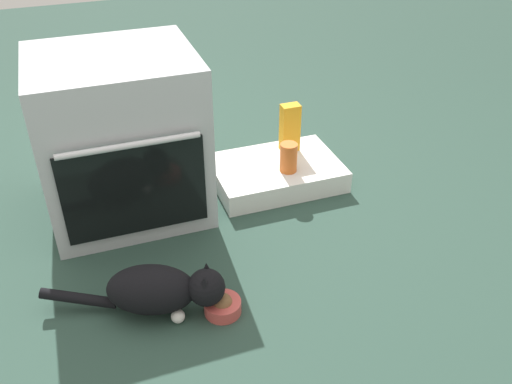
# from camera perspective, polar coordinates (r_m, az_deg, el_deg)

# --- Properties ---
(ground) EXTENTS (8.00, 8.00, 0.00)m
(ground) POSITION_cam_1_polar(r_m,az_deg,el_deg) (2.29, -9.13, -6.44)
(ground) COLOR #284238
(oven) EXTENTS (0.66, 0.62, 0.71)m
(oven) POSITION_cam_1_polar(r_m,az_deg,el_deg) (2.42, -13.65, 5.49)
(oven) COLOR #B7BABF
(oven) RESTS_ON ground
(pantry_cabinet) EXTENTS (0.60, 0.41, 0.10)m
(pantry_cabinet) POSITION_cam_1_polar(r_m,az_deg,el_deg) (2.68, 2.07, 1.98)
(pantry_cabinet) COLOR white
(pantry_cabinet) RESTS_ON ground
(food_bowl) EXTENTS (0.13, 0.13, 0.08)m
(food_bowl) POSITION_cam_1_polar(r_m,az_deg,el_deg) (2.02, -3.45, -11.56)
(food_bowl) COLOR #C64C47
(food_bowl) RESTS_ON ground
(cat) EXTENTS (0.63, 0.30, 0.20)m
(cat) POSITION_cam_1_polar(r_m,az_deg,el_deg) (1.99, -9.79, -9.84)
(cat) COLOR black
(cat) RESTS_ON ground
(sauce_jar) EXTENTS (0.08, 0.08, 0.14)m
(sauce_jar) POSITION_cam_1_polar(r_m,az_deg,el_deg) (2.57, 3.36, 3.56)
(sauce_jar) COLOR #D16023
(sauce_jar) RESTS_ON pantry_cabinet
(juice_carton) EXTENTS (0.09, 0.06, 0.24)m
(juice_carton) POSITION_cam_1_polar(r_m,az_deg,el_deg) (2.72, 3.50, 6.61)
(juice_carton) COLOR orange
(juice_carton) RESTS_ON pantry_cabinet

